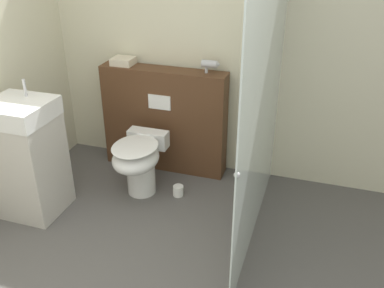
% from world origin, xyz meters
% --- Properties ---
extents(wall_back, '(8.00, 0.06, 2.50)m').
position_xyz_m(wall_back, '(0.00, 2.12, 1.25)').
color(wall_back, beige).
rests_on(wall_back, ground_plane).
extents(partition_panel, '(1.22, 0.23, 1.03)m').
position_xyz_m(partition_panel, '(-0.39, 1.94, 0.51)').
color(partition_panel, '#51331E').
rests_on(partition_panel, ground_plane).
extents(shower_glass, '(0.04, 1.76, 2.09)m').
position_xyz_m(shower_glass, '(0.66, 1.21, 1.05)').
color(shower_glass, silver).
rests_on(shower_glass, ground_plane).
extents(toilet, '(0.40, 0.59, 0.53)m').
position_xyz_m(toilet, '(-0.43, 1.40, 0.34)').
color(toilet, white).
rests_on(toilet, ground_plane).
extents(sink_vanity, '(0.50, 0.48, 1.14)m').
position_xyz_m(sink_vanity, '(-1.20, 0.90, 0.50)').
color(sink_vanity, beige).
rests_on(sink_vanity, ground_plane).
extents(hair_drier, '(0.17, 0.07, 0.12)m').
position_xyz_m(hair_drier, '(0.06, 1.95, 1.11)').
color(hair_drier, '#B7B7BC').
rests_on(hair_drier, partition_panel).
extents(folded_towel, '(0.20, 0.18, 0.07)m').
position_xyz_m(folded_towel, '(-0.80, 1.95, 1.06)').
color(folded_towel, beige).
rests_on(folded_towel, partition_panel).
extents(spare_toilet_roll, '(0.10, 0.10, 0.10)m').
position_xyz_m(spare_toilet_roll, '(-0.09, 1.47, 0.05)').
color(spare_toilet_roll, white).
rests_on(spare_toilet_roll, ground_plane).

